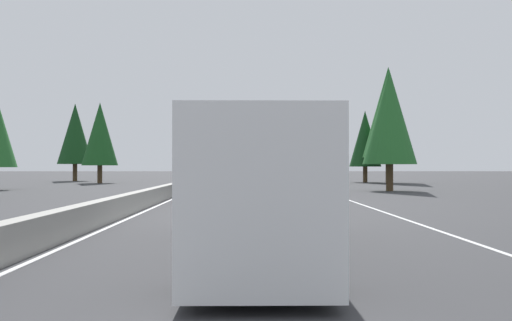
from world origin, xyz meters
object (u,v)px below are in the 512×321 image
at_px(bus_mid_left, 255,184).
at_px(conifer_right_near, 389,117).
at_px(conifer_right_mid, 388,112).
at_px(sedan_near_right, 206,184).
at_px(pickup_distant_a, 250,172).
at_px(conifer_right_far, 365,139).
at_px(conifer_left_mid, 100,134).
at_px(sedan_near_center, 223,177).
at_px(conifer_left_far, 75,134).
at_px(minivan_mid_right, 291,180).
at_px(sign_gantry_overhead, 259,132).
at_px(oncoming_near, 193,175).
at_px(box_truck_distant_b, 267,169).
at_px(bus_far_left, 249,172).
at_px(sedan_far_center, 264,173).

bearing_deg(bus_mid_left, conifer_right_near, -19.60).
bearing_deg(conifer_right_mid, sedan_near_right, 140.05).
bearing_deg(sedan_near_right, conifer_right_near, -77.92).
height_order(pickup_distant_a, conifer_right_far, conifer_right_far).
distance_m(pickup_distant_a, conifer_right_near, 74.70).
relative_size(conifer_right_mid, conifer_left_mid, 1.45).
distance_m(sedan_near_center, conifer_left_far, 22.78).
relative_size(sedan_near_right, pickup_distant_a, 0.79).
xyz_separation_m(minivan_mid_right, conifer_right_near, (-1.37, -8.46, 5.45)).
relative_size(bus_mid_left, sedan_near_center, 2.61).
bearing_deg(conifer_right_far, minivan_mid_right, 153.62).
bearing_deg(sign_gantry_overhead, minivan_mid_right, -51.67).
bearing_deg(sign_gantry_overhead, conifer_right_near, -85.36).
bearing_deg(conifer_left_far, sedan_near_right, -148.37).
relative_size(minivan_mid_right, conifer_right_far, 0.53).
bearing_deg(conifer_right_far, oncoming_near, 73.79).
xyz_separation_m(bus_mid_left, box_truck_distant_b, (94.73, -3.43, -0.11)).
xyz_separation_m(sign_gantry_overhead, conifer_left_far, (32.20, 25.59, 1.72)).
bearing_deg(sign_gantry_overhead, bus_far_left, 172.41).
distance_m(sedan_far_center, conifer_left_mid, 58.61).
height_order(sedan_far_center, conifer_right_far, conifer_right_far).
bearing_deg(minivan_mid_right, bus_far_left, 156.15).
bearing_deg(sedan_near_center, minivan_mid_right, -163.98).
relative_size(conifer_right_far, conifer_left_mid, 0.93).
relative_size(box_truck_distant_b, conifer_right_far, 0.90).
xyz_separation_m(sign_gantry_overhead, sedan_near_right, (-2.42, 4.26, -4.34)).
bearing_deg(conifer_right_near, conifer_left_mid, 54.78).
relative_size(sign_gantry_overhead, sedan_far_center, 2.88).
distance_m(oncoming_near, conifer_right_near, 38.01).
bearing_deg(sedan_far_center, conifer_right_mid, -165.30).
relative_size(bus_far_left, conifer_right_far, 1.22).
bearing_deg(conifer_left_mid, bus_mid_left, -161.31).
relative_size(sedan_near_right, conifer_right_far, 0.47).
relative_size(minivan_mid_right, sedan_far_center, 1.14).
bearing_deg(sign_gantry_overhead, box_truck_distant_b, -2.54).
xyz_separation_m(bus_far_left, conifer_right_mid, (28.93, -17.69, 7.25)).
bearing_deg(sedan_near_right, conifer_right_mid, -39.95).
distance_m(sedan_near_right, minivan_mid_right, 8.58).
xyz_separation_m(sign_gantry_overhead, conifer_right_far, (25.80, -14.56, 0.72)).
relative_size(oncoming_near, conifer_left_mid, 0.55).
bearing_deg(conifer_right_far, sedan_near_right, 146.30).
bearing_deg(sedan_near_right, minivan_mid_right, -56.65).
height_order(bus_far_left, conifer_right_mid, conifer_right_mid).
bearing_deg(sedan_far_center, conifer_right_far, -166.93).
bearing_deg(bus_far_left, conifer_left_far, 32.89).
bearing_deg(box_truck_distant_b, oncoming_near, 158.29).
bearing_deg(oncoming_near, sedan_near_center, 40.32).
relative_size(bus_mid_left, oncoming_near, 2.05).
bearing_deg(conifer_right_far, sedan_near_center, 85.98).
height_order(minivan_mid_right, conifer_right_far, conifer_right_far).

